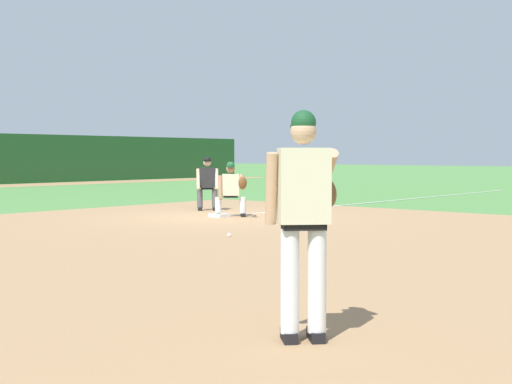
{
  "coord_description": "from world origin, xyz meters",
  "views": [
    {
      "loc": [
        -12.33,
        -11.93,
        1.5
      ],
      "look_at": [
        -5.48,
        -5.95,
        1.03
      ],
      "focal_mm": 50.0,
      "sensor_mm": 36.0,
      "label": 1
    }
  ],
  "objects": [
    {
      "name": "ground_plane",
      "position": [
        0.0,
        0.0,
        0.0
      ],
      "size": [
        160.0,
        160.0,
        0.0
      ],
      "primitive_type": "plane",
      "color": "#518942"
    },
    {
      "name": "infield_dirt_patch",
      "position": [
        -3.92,
        -4.25,
        0.0
      ],
      "size": [
        18.0,
        18.0,
        0.01
      ],
      "primitive_type": "cube",
      "color": "#A87F56",
      "rests_on": "ground"
    },
    {
      "name": "foul_line_stripe",
      "position": [
        8.69,
        0.0,
        0.01
      ],
      "size": [
        17.38,
        0.1,
        0.0
      ],
      "primitive_type": "cube",
      "color": "white",
      "rests_on": "ground"
    },
    {
      "name": "first_base_bag",
      "position": [
        0.0,
        0.0,
        0.04
      ],
      "size": [
        0.38,
        0.38,
        0.09
      ],
      "primitive_type": "cube",
      "color": "white",
      "rests_on": "ground"
    },
    {
      "name": "baseball",
      "position": [
        -2.89,
        -3.04,
        0.04
      ],
      "size": [
        0.07,
        0.07,
        0.07
      ],
      "primitive_type": "sphere",
      "color": "white",
      "rests_on": "ground"
    },
    {
      "name": "pitcher",
      "position": [
        -7.79,
        -8.49,
        1.06
      ],
      "size": [
        0.85,
        0.55,
        1.86
      ],
      "color": "black",
      "rests_on": "ground"
    },
    {
      "name": "first_baseman",
      "position": [
        0.19,
        -0.23,
        0.73
      ],
      "size": [
        0.72,
        1.09,
        1.34
      ],
      "color": "black",
      "rests_on": "ground"
    },
    {
      "name": "umpire",
      "position": [
        1.25,
        1.66,
        0.79
      ],
      "size": [
        0.68,
        0.66,
        1.46
      ],
      "color": "black",
      "rests_on": "ground"
    }
  ]
}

